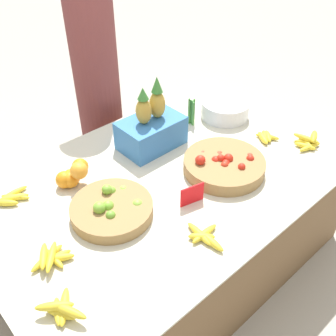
{
  "coord_description": "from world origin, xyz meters",
  "views": [
    {
      "loc": [
        -1.01,
        -1.11,
        1.88
      ],
      "look_at": [
        0.0,
        0.0,
        0.69
      ],
      "focal_mm": 42.0,
      "sensor_mm": 36.0,
      "label": 1
    }
  ],
  "objects": [
    {
      "name": "banana_bunch_front_right",
      "position": [
        -0.69,
        -0.08,
        0.66
      ],
      "size": [
        0.18,
        0.15,
        0.05
      ],
      "color": "yellow",
      "rests_on": "market_table"
    },
    {
      "name": "banana_bunch_middle_left",
      "position": [
        -0.77,
        -0.31,
        0.67
      ],
      "size": [
        0.15,
        0.18,
        0.06
      ],
      "color": "yellow",
      "rests_on": "market_table"
    },
    {
      "name": "banana_bunch_middle_right",
      "position": [
        0.62,
        -0.13,
        0.66
      ],
      "size": [
        0.13,
        0.13,
        0.03
      ],
      "color": "yellow",
      "rests_on": "market_table"
    },
    {
      "name": "vendor_person",
      "position": [
        0.19,
        0.88,
        0.77
      ],
      "size": [
        0.28,
        0.28,
        1.65
      ],
      "color": "brown",
      "rests_on": "ground_plane"
    },
    {
      "name": "price_sign",
      "position": [
        -0.05,
        -0.22,
        0.69
      ],
      "size": [
        0.12,
        0.03,
        0.1
      ],
      "rotation": [
        0.0,
        0.0,
        -0.24
      ],
      "color": "red",
      "rests_on": "market_table"
    },
    {
      "name": "banana_bunch_front_left",
      "position": [
        -0.65,
        0.35,
        0.65
      ],
      "size": [
        0.18,
        0.12,
        0.03
      ],
      "color": "yellow",
      "rests_on": "market_table"
    },
    {
      "name": "banana_bunch_front_center",
      "position": [
        0.74,
        -0.32,
        0.66
      ],
      "size": [
        0.19,
        0.16,
        0.06
      ],
      "color": "yellow",
      "rests_on": "market_table"
    },
    {
      "name": "produce_crate",
      "position": [
        0.11,
        0.25,
        0.75
      ],
      "size": [
        0.34,
        0.22,
        0.39
      ],
      "color": "#3370B7",
      "rests_on": "market_table"
    },
    {
      "name": "tomato_basket",
      "position": [
        0.24,
        -0.15,
        0.67
      ],
      "size": [
        0.41,
        0.41,
        0.11
      ],
      "color": "olive",
      "rests_on": "market_table"
    },
    {
      "name": "ground_plane",
      "position": [
        0.0,
        0.0,
        0.0
      ],
      "size": [
        12.0,
        12.0,
        0.0
      ],
      "primitive_type": "plane",
      "color": "#ADA599"
    },
    {
      "name": "market_table",
      "position": [
        0.0,
        0.0,
        0.32
      ],
      "size": [
        1.87,
        1.19,
        0.64
      ],
      "color": "brown",
      "rests_on": "ground_plane"
    },
    {
      "name": "orange_pile",
      "position": [
        -0.38,
        0.25,
        0.7
      ],
      "size": [
        0.16,
        0.14,
        0.14
      ],
      "color": "orange",
      "rests_on": "market_table"
    },
    {
      "name": "veg_bundle",
      "position": [
        0.43,
        0.28,
        0.71
      ],
      "size": [
        0.05,
        0.06,
        0.15
      ],
      "color": "#428438",
      "rests_on": "market_table"
    },
    {
      "name": "lime_bowl",
      "position": [
        -0.36,
        -0.03,
        0.67
      ],
      "size": [
        0.36,
        0.36,
        0.1
      ],
      "color": "olive",
      "rests_on": "market_table"
    },
    {
      "name": "metal_bowl",
      "position": [
        0.64,
        0.19,
        0.69
      ],
      "size": [
        0.29,
        0.29,
        0.1
      ],
      "color": "silver",
      "rests_on": "market_table"
    },
    {
      "name": "banana_bunch_back_center",
      "position": [
        -0.16,
        -0.4,
        0.65
      ],
      "size": [
        0.15,
        0.21,
        0.03
      ],
      "color": "yellow",
      "rests_on": "market_table"
    }
  ]
}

